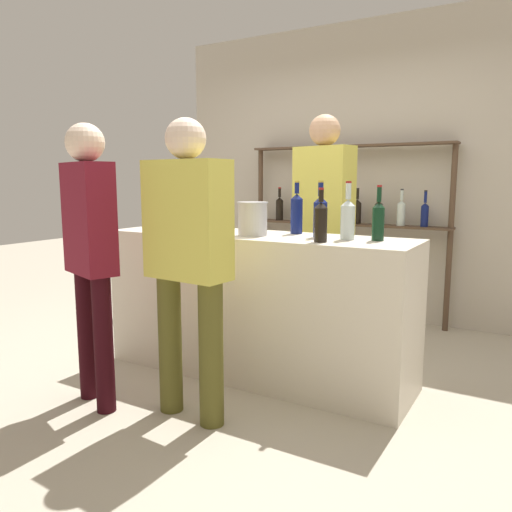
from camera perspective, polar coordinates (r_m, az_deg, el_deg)
The scene contains 16 objects.
ground_plane at distance 3.56m, azimuth 0.00°, elevation -13.23°, with size 16.00×16.00×0.00m, color #B2A893.
bar_counter at distance 3.41m, azimuth 0.00°, elevation -5.65°, with size 2.12×0.59×0.97m, color beige.
back_wall at distance 5.03m, azimuth 11.15°, elevation 9.32°, with size 3.72×0.12×2.80m, color #B2A899.
back_shelf at distance 4.87m, azimuth 10.17°, elevation 5.72°, with size 1.95×0.18×1.65m.
counter_bottle_0 at distance 3.17m, azimuth 7.36°, elevation 4.62°, with size 0.09×0.09×0.36m.
counter_bottle_1 at distance 3.07m, azimuth 10.44°, elevation 4.31°, with size 0.09×0.09×0.35m.
counter_bottle_2 at distance 3.06m, azimuth 13.80°, elevation 4.04°, with size 0.07×0.07×0.33m.
counter_bottle_3 at distance 3.62m, azimuth -5.87°, elevation 5.02°, with size 0.07×0.07×0.34m.
counter_bottle_4 at distance 3.37m, azimuth 4.67°, elevation 4.97°, with size 0.08×0.08×0.35m.
counter_bottle_5 at distance 2.93m, azimuth 7.41°, elevation 4.01°, with size 0.08×0.08×0.32m.
wine_glass at distance 3.42m, azimuth 0.66°, elevation 4.54°, with size 0.07×0.07×0.15m.
ice_bucket at distance 3.25m, azimuth -0.39°, elevation 4.29°, with size 0.20×0.20×0.22m.
cork_jar at distance 3.35m, azimuth -4.91°, elevation 3.52°, with size 0.13×0.13×0.12m.
customer_left at distance 3.01m, azimuth -18.44°, elevation 1.58°, with size 0.43×0.29×1.64m.
server_behind_counter at distance 3.96m, azimuth 7.68°, elevation 4.98°, with size 0.49×0.29×1.83m.
customer_center at distance 2.71m, azimuth -7.79°, elevation 0.77°, with size 0.49×0.25×1.65m.
Camera 1 is at (1.68, -2.85, 1.33)m, focal length 35.00 mm.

